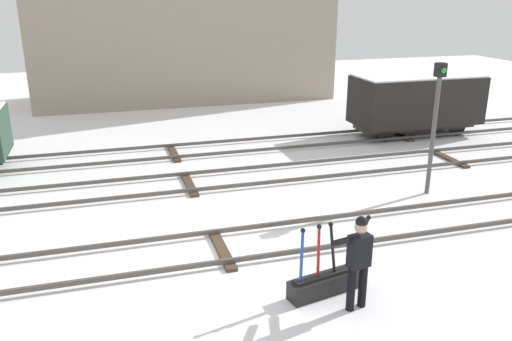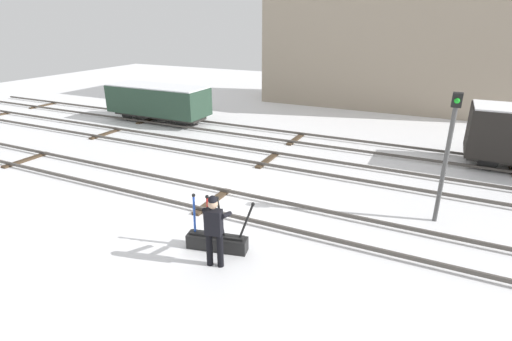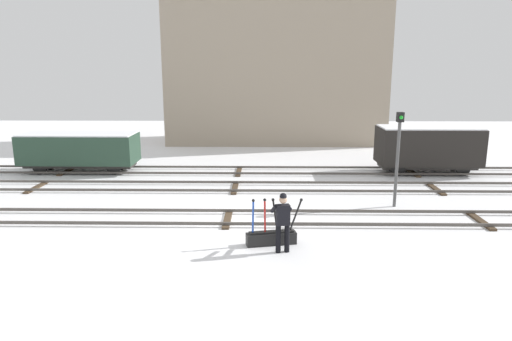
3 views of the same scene
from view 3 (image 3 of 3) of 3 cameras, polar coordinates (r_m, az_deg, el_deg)
The scene contains 10 objects.
ground_plane at distance 16.35m, azimuth -3.53°, elevation -6.14°, with size 60.00×60.00×0.00m, color white.
track_main_line at distance 16.31m, azimuth -3.54°, elevation -5.78°, with size 44.00×1.94×0.18m.
track_siding_near at distance 20.36m, azimuth -2.63°, elevation -1.99°, with size 44.00×1.94×0.18m.
track_siding_far at distance 23.49m, azimuth -2.15°, elevation 0.01°, with size 44.00×1.94×0.18m.
switch_lever_frame at distance 14.15m, azimuth 1.90°, elevation -8.10°, with size 1.73×0.66×1.45m.
rail_worker at distance 13.35m, azimuth 3.30°, elevation -5.95°, with size 0.63×0.74×1.78m.
signal_post at distance 18.14m, azimuth 17.09°, elevation 2.51°, with size 0.24×0.32×3.62m.
apartment_building at distance 33.01m, azimuth 2.43°, elevation 12.74°, with size 15.12×5.15×10.56m.
freight_car_far_end at distance 24.62m, azimuth 20.42°, elevation 2.76°, with size 4.90×2.12×2.35m.
freight_car_near_switch at distance 25.04m, azimuth -20.91°, elevation 2.45°, with size 5.70×2.04×1.99m.
Camera 3 is at (1.25, -15.42, 5.29)m, focal length 32.49 mm.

